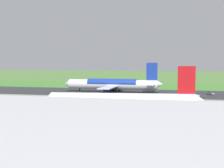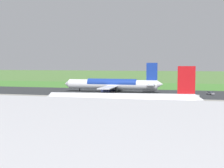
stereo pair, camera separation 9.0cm
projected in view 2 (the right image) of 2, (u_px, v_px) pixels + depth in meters
ground_plane at (132, 93)px, 148.46m from camera, size 800.00×800.00×0.00m
runway_asphalt at (132, 93)px, 148.46m from camera, size 600.00×39.94×0.06m
apron_concrete at (99, 115)px, 84.97m from camera, size 440.00×110.00×0.05m
grass_verge_foreground at (140, 87)px, 182.51m from camera, size 600.00×80.00×0.04m
airliner_main at (113, 84)px, 150.39m from camera, size 54.00×44.07×15.88m
airliner_parked_mid at (122, 100)px, 88.37m from camera, size 50.88×41.72×14.85m
service_car_followme at (210, 93)px, 139.52m from camera, size 3.73×4.52×1.62m
service_truck_fuel at (192, 98)px, 117.17m from camera, size 6.06×5.13×2.65m
no_stopping_sign at (132, 85)px, 178.84m from camera, size 0.60×0.10×2.53m
traffic_cone_orange at (125, 86)px, 187.75m from camera, size 0.40×0.40×0.55m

